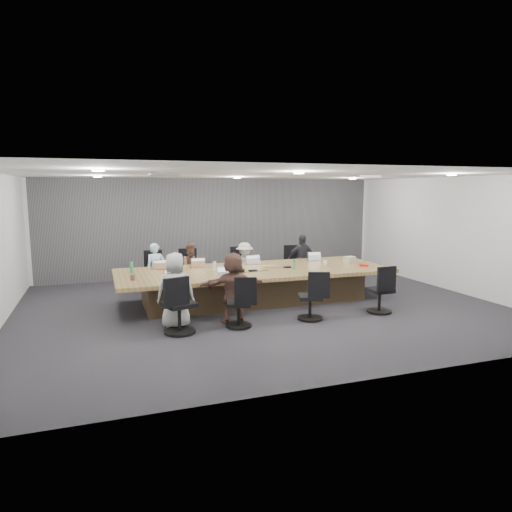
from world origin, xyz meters
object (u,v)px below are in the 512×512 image
object	(u,v)px
bottle_clear	(214,266)
snack_packet	(364,265)
chair_6	(310,301)
chair_7	(380,294)
conference_table	(255,284)
chair_3	(296,268)
chair_4	(179,309)
chair_1	(190,273)
person_0	(156,269)
person_2	(245,266)
chair_0	(154,276)
bottle_green_right	(294,265)
mug_brown	(133,277)
person_3	(302,260)
bottle_green_left	(132,267)
person_4	(176,290)
canvas_bag	(350,260)
laptop_5	(225,278)
chair_5	(239,308)
laptop_1	(197,266)
laptop_4	(171,281)
person_5	(233,287)
stapler	(241,271)
chair_2	(241,270)
laptop_3	(311,260)
laptop_2	(252,263)
person_1	(192,268)
laptop_0	(159,268)

from	to	relation	value
bottle_clear	snack_packet	xyz separation A→B (m)	(3.41, -0.53, -0.08)
chair_6	snack_packet	distance (m)	2.36
chair_7	bottle_clear	distance (m)	3.52
conference_table	chair_7	bearing A→B (deg)	-38.86
chair_3	chair_4	xyz separation A→B (m)	(-3.75, -3.40, 0.04)
chair_1	chair_6	distance (m)	3.79
person_0	person_2	size ratio (longest dim) A/B	1.06
chair_0	person_0	xyz separation A→B (m)	(-0.00, -0.35, 0.21)
snack_packet	person_0	bearing A→B (deg)	158.19
bottle_green_right	mug_brown	world-z (taller)	bottle_green_right
person_3	snack_packet	world-z (taller)	person_3
chair_0	chair_1	xyz separation A→B (m)	(0.86, 0.00, 0.01)
person_3	bottle_green_left	distance (m)	4.49
chair_6	person_4	xyz separation A→B (m)	(-2.52, 0.35, 0.32)
conference_table	bottle_green_left	world-z (taller)	bottle_green_left
canvas_bag	bottle_green_left	bearing A→B (deg)	176.19
chair_6	canvas_bag	world-z (taller)	canvas_bag
laptop_5	bottle_green_left	size ratio (longest dim) A/B	1.27
chair_4	bottle_green_left	world-z (taller)	bottle_green_left
chair_5	snack_packet	world-z (taller)	snack_packet
snack_packet	chair_5	bearing A→B (deg)	-159.90
conference_table	canvas_bag	distance (m)	2.49
laptop_1	laptop_4	size ratio (longest dim) A/B	1.02
person_5	stapler	world-z (taller)	person_5
person_0	chair_2	bearing A→B (deg)	-0.83
person_3	person_4	bearing A→B (deg)	-138.73
laptop_3	chair_2	bearing A→B (deg)	-23.68
chair_4	mug_brown	distance (m)	1.53
laptop_2	laptop_1	bearing A→B (deg)	-7.04
chair_2	mug_brown	size ratio (longest dim) A/B	7.50
chair_7	person_1	xyz separation A→B (m)	(-3.24, 3.05, 0.22)
chair_1	person_1	xyz separation A→B (m)	(0.00, -0.35, 0.20)
laptop_4	bottle_green_right	bearing A→B (deg)	-5.11
chair_0	laptop_4	xyz separation A→B (m)	(0.02, -2.50, 0.34)
bottle_green_left	snack_packet	size ratio (longest dim) A/B	1.18
person_4	person_3	bearing A→B (deg)	-133.13
chair_1	person_0	bearing A→B (deg)	20.76
chair_1	chair_7	distance (m)	4.70
chair_6	canvas_bag	distance (m)	2.65
laptop_0	person_2	world-z (taller)	person_2
person_5	bottle_clear	bearing A→B (deg)	-88.06
laptop_3	person_2	bearing A→B (deg)	-13.19
chair_4	laptop_5	size ratio (longest dim) A/B	2.87
snack_packet	bottle_green_right	bearing A→B (deg)	175.77
laptop_0	person_5	world-z (taller)	person_5
laptop_5	stapler	world-z (taller)	stapler
laptop_2	person_3	size ratio (longest dim) A/B	0.27
chair_1	canvas_bag	distance (m)	3.96
conference_table	chair_6	bearing A→B (deg)	-72.14
conference_table	mug_brown	size ratio (longest dim) A/B	54.37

